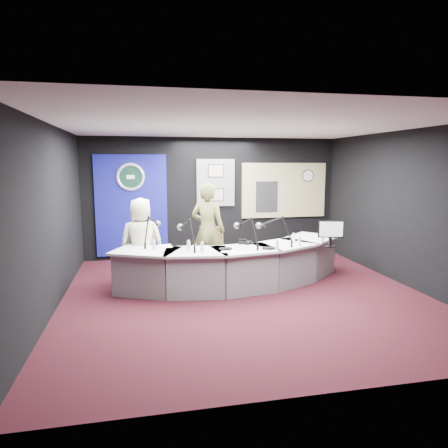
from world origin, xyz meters
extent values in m
plane|color=black|center=(0.00, 0.00, 0.00)|extent=(6.00, 6.00, 0.00)
cube|color=silver|center=(0.00, 0.00, 2.80)|extent=(6.00, 6.00, 0.02)
cube|color=black|center=(0.00, 3.00, 1.40)|extent=(6.00, 0.02, 2.80)
cube|color=black|center=(0.00, -3.00, 1.40)|extent=(6.00, 0.02, 2.80)
cube|color=black|center=(-3.00, 0.00, 1.40)|extent=(0.02, 6.00, 2.80)
cube|color=black|center=(3.00, 0.00, 1.40)|extent=(0.02, 6.00, 2.80)
cube|color=navy|center=(-1.90, 2.97, 1.25)|extent=(1.60, 0.05, 2.30)
torus|color=silver|center=(-1.90, 2.93, 1.90)|extent=(0.63, 0.07, 0.63)
cylinder|color=black|center=(-1.90, 2.94, 1.90)|extent=(0.48, 0.01, 0.48)
cube|color=slate|center=(0.05, 2.97, 1.75)|extent=(0.90, 0.04, 1.10)
cube|color=gray|center=(0.05, 2.94, 2.03)|extent=(0.34, 0.02, 0.27)
cube|color=gray|center=(0.05, 2.94, 1.47)|extent=(0.34, 0.02, 0.27)
cube|color=tan|center=(1.75, 2.97, 1.55)|extent=(2.12, 0.06, 1.32)
cube|color=#FFD2A1|center=(1.75, 2.96, 1.55)|extent=(2.00, 0.02, 1.20)
cube|color=black|center=(1.30, 2.94, 1.40)|extent=(0.55, 0.02, 0.75)
cylinder|color=white|center=(2.35, 2.94, 1.90)|extent=(0.28, 0.01, 0.28)
cube|color=#6E685D|center=(-1.73, 1.26, 0.62)|extent=(0.50, 0.12, 0.70)
imported|color=beige|center=(-1.69, 1.01, 0.80)|extent=(0.79, 0.53, 1.60)
imported|color=brown|center=(-0.43, 1.23, 0.92)|extent=(0.80, 0.72, 1.84)
cube|color=black|center=(1.54, 0.05, 1.07)|extent=(0.38, 0.11, 0.26)
cube|color=black|center=(0.15, 0.61, 0.78)|extent=(0.25, 0.24, 0.05)
torus|color=black|center=(0.44, 0.11, 0.77)|extent=(0.21, 0.21, 0.03)
torus|color=black|center=(-0.30, 0.20, 0.77)|extent=(0.22, 0.22, 0.04)
cube|color=white|center=(-1.28, 0.71, 0.75)|extent=(0.22, 0.30, 0.00)
cube|color=white|center=(-0.28, 0.10, 0.75)|extent=(0.28, 0.33, 0.00)
camera|label=1|loc=(-1.67, -6.29, 2.21)|focal=32.00mm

